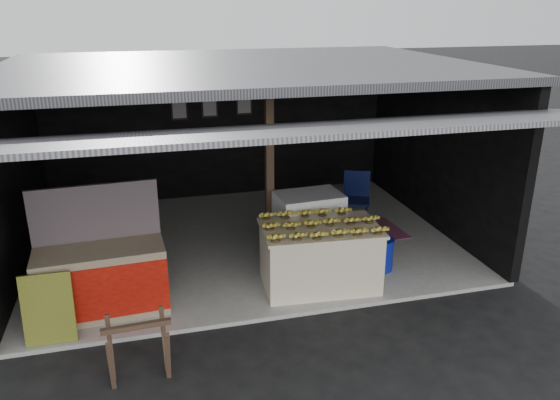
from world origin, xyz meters
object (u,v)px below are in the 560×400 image
object	(u,v)px
neighbor_stall	(102,277)
water_barrel	(382,255)
sawhorse	(138,345)
banana_table	(320,256)
plastic_chair	(356,194)
white_crate	(309,227)

from	to	relation	value
neighbor_stall	water_barrel	world-z (taller)	neighbor_stall
neighbor_stall	sawhorse	distance (m)	1.54
banana_table	water_barrel	xyz separation A→B (m)	(1.07, 0.22, -0.22)
sawhorse	water_barrel	size ratio (longest dim) A/B	1.55
sawhorse	plastic_chair	xyz separation A→B (m)	(3.90, 3.44, 0.20)
banana_table	white_crate	distance (m)	0.85
banana_table	water_barrel	world-z (taller)	banana_table
white_crate	plastic_chair	size ratio (longest dim) A/B	1.11
neighbor_stall	water_barrel	distance (m)	4.03
neighbor_stall	plastic_chair	world-z (taller)	neighbor_stall
neighbor_stall	sawhorse	xyz separation A→B (m)	(0.42, -1.48, -0.11)
white_crate	sawhorse	xyz separation A→B (m)	(-2.63, -2.27, -0.16)
banana_table	sawhorse	size ratio (longest dim) A/B	2.34
neighbor_stall	sawhorse	bearing A→B (deg)	-77.44
water_barrel	plastic_chair	bearing A→B (deg)	80.72
banana_table	white_crate	xyz separation A→B (m)	(0.09, 0.84, 0.09)
white_crate	neighbor_stall	size ratio (longest dim) A/B	0.66
water_barrel	neighbor_stall	bearing A→B (deg)	-177.63
neighbor_stall	plastic_chair	size ratio (longest dim) A/B	1.68
white_crate	sawhorse	bearing A→B (deg)	-143.86
plastic_chair	banana_table	bearing A→B (deg)	-101.43
banana_table	plastic_chair	distance (m)	2.44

